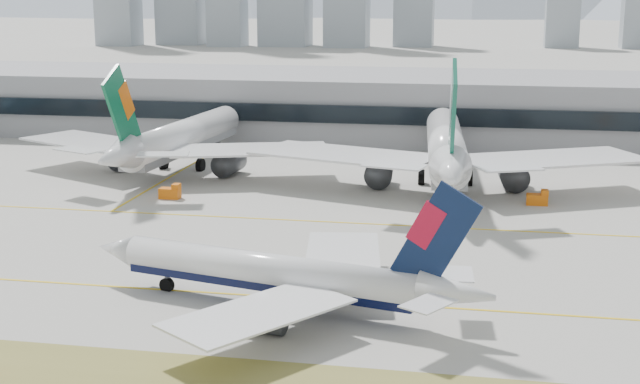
% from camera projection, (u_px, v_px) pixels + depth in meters
% --- Properties ---
extents(ground, '(3000.00, 3000.00, 0.00)m').
position_uv_depth(ground, '(296.00, 284.00, 108.72)').
color(ground, '#A3A199').
rests_on(ground, ground).
extents(taxiing_airliner, '(48.85, 41.79, 16.61)m').
position_uv_depth(taxiing_airliner, '(282.00, 275.00, 99.44)').
color(taxiing_airliner, white).
rests_on(taxiing_airliner, ground).
extents(widebody_eva, '(64.98, 63.78, 23.23)m').
position_uv_depth(widebody_eva, '(179.00, 140.00, 175.19)').
color(widebody_eva, white).
rests_on(widebody_eva, ground).
extents(widebody_cathay, '(71.39, 70.03, 25.51)m').
position_uv_depth(widebody_cathay, '(446.00, 149.00, 161.53)').
color(widebody_cathay, white).
rests_on(widebody_cathay, ground).
extents(terminal, '(280.00, 43.10, 15.00)m').
position_uv_depth(terminal, '(395.00, 105.00, 217.07)').
color(terminal, gray).
rests_on(terminal, ground).
extents(gse_c, '(3.55, 2.00, 2.60)m').
position_uv_depth(gse_c, '(538.00, 199.00, 148.46)').
color(gse_c, orange).
rests_on(gse_c, ground).
extents(gse_b, '(3.55, 2.00, 2.60)m').
position_uv_depth(gse_b, '(171.00, 192.00, 152.99)').
color(gse_b, orange).
rests_on(gse_b, ground).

